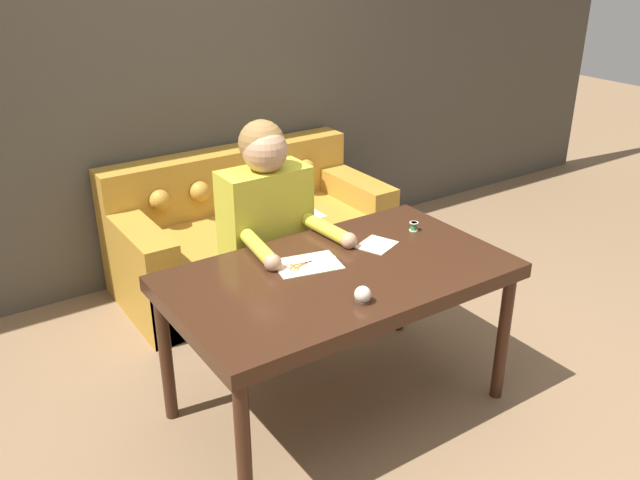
{
  "coord_description": "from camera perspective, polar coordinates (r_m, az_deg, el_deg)",
  "views": [
    {
      "loc": [
        -1.64,
        -2.16,
        2.12
      ],
      "look_at": [
        -0.09,
        0.15,
        0.85
      ],
      "focal_mm": 38.0,
      "sensor_mm": 36.0,
      "label": 1
    }
  ],
  "objects": [
    {
      "name": "pattern_paper_main",
      "position": [
        3.06,
        -1.08,
        -2.06
      ],
      "size": [
        0.33,
        0.26,
        0.0
      ],
      "color": "beige",
      "rests_on": "dining_table"
    },
    {
      "name": "dining_table",
      "position": [
        3.05,
        1.61,
        -3.7
      ],
      "size": [
        1.53,
        0.88,
        0.75
      ],
      "color": "#381E11",
      "rests_on": "ground_plane"
    },
    {
      "name": "pin_cushion",
      "position": [
        2.75,
        3.61,
        -4.66
      ],
      "size": [
        0.07,
        0.07,
        0.07
      ],
      "color": "#4C3828",
      "rests_on": "dining_table"
    },
    {
      "name": "couch",
      "position": [
        4.44,
        -5.94,
        0.22
      ],
      "size": [
        1.72,
        0.85,
        0.83
      ],
      "color": "#B7842D",
      "rests_on": "ground_plane"
    },
    {
      "name": "scissors",
      "position": [
        3.06,
        -1.45,
        -2.05
      ],
      "size": [
        0.25,
        0.08,
        0.01
      ],
      "color": "silver",
      "rests_on": "dining_table"
    },
    {
      "name": "wall_back",
      "position": [
        4.42,
        -11.82,
        13.37
      ],
      "size": [
        8.0,
        0.06,
        2.6
      ],
      "color": "#474238",
      "rests_on": "ground_plane"
    },
    {
      "name": "person",
      "position": [
        3.49,
        -4.47,
        0.12
      ],
      "size": [
        0.5,
        0.62,
        1.3
      ],
      "color": "#33281E",
      "rests_on": "ground_plane"
    },
    {
      "name": "pattern_paper_offcut",
      "position": [
        3.26,
        4.79,
        -0.4
      ],
      "size": [
        0.22,
        0.21,
        0.0
      ],
      "color": "beige",
      "rests_on": "dining_table"
    },
    {
      "name": "ground_plane",
      "position": [
        3.45,
        2.66,
        -13.46
      ],
      "size": [
        16.0,
        16.0,
        0.0
      ],
      "primitive_type": "plane",
      "color": "#846647"
    },
    {
      "name": "thread_spool",
      "position": [
        3.43,
        7.9,
        1.14
      ],
      "size": [
        0.04,
        0.04,
        0.05
      ],
      "color": "#338C4C",
      "rests_on": "dining_table"
    }
  ]
}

